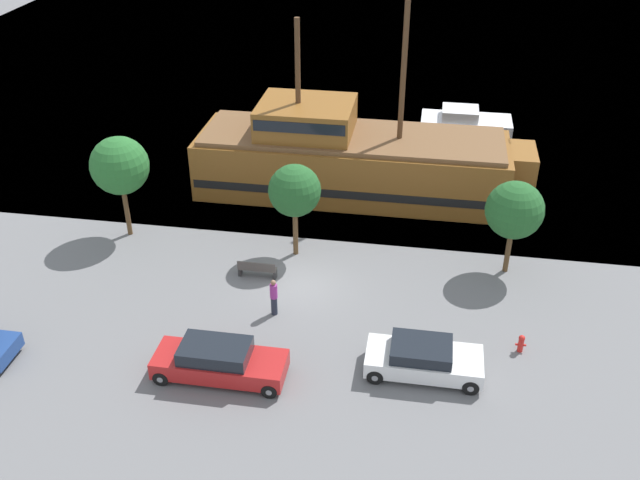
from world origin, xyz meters
name	(u,v)px	position (x,y,z in m)	size (l,w,h in m)	color
ground_plane	(301,284)	(0.00, 0.00, 0.00)	(160.00, 160.00, 0.00)	slate
water_surface	(385,30)	(0.00, 44.00, 0.00)	(80.00, 80.00, 0.00)	slate
pirate_ship	(350,159)	(0.97, 9.50, 1.95)	(18.12, 5.30, 10.56)	brown
moored_boat_dockside	(465,124)	(7.38, 18.96, 0.68)	(5.84, 2.59, 1.72)	silver
parked_car_curb_front	(423,359)	(5.63, -5.03, 0.68)	(4.37, 1.98, 1.36)	white
parked_car_curb_rear	(219,361)	(-1.90, -6.46, 0.72)	(4.97, 1.85, 1.46)	#B21E1E
fire_hydrant	(521,343)	(9.40, -3.13, 0.41)	(0.42, 0.25, 0.76)	red
bench_promenade_east	(257,269)	(-2.09, 0.26, 0.44)	(1.76, 0.45, 0.85)	#4C4742
pedestrian_walking_near	(274,297)	(-0.72, -2.33, 0.87)	(0.32, 0.32, 1.71)	#232838
tree_row_east	(120,166)	(-9.35, 3.00, 3.78)	(2.82, 2.82, 5.20)	brown
tree_row_mideast	(295,191)	(-0.74, 2.54, 3.39)	(2.44, 2.44, 4.63)	brown
tree_row_midwest	(515,210)	(9.14, 2.65, 3.20)	(2.60, 2.60, 4.51)	brown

